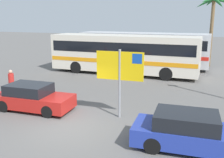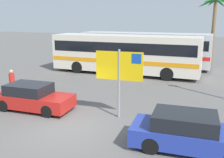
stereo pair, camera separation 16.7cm
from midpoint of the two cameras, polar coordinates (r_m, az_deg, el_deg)
ground at (r=11.41m, az=-9.40°, el=-10.48°), size 120.00×120.00×0.00m
bus_front_coach at (r=21.50m, az=2.95°, el=5.86°), size 12.12×2.70×3.17m
bus_rear_coach at (r=24.96m, az=7.18°, el=6.81°), size 12.12×2.70×3.17m
ferry_sign at (r=11.72m, az=2.19°, el=2.27°), size 2.20×0.17×3.20m
car_blue at (r=9.74m, az=17.10°, el=-11.12°), size 4.30×1.95×1.32m
car_red at (r=13.77m, az=-16.73°, el=-3.87°), size 4.08×1.85×1.32m
pedestrian_crossing_lot at (r=16.27m, az=-20.82°, el=-0.40°), size 0.32×0.32×1.63m
palm_tree_seaside at (r=26.38m, az=21.85°, el=13.99°), size 3.40×3.26×6.55m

